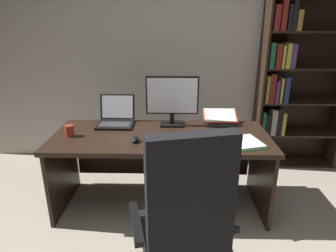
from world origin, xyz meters
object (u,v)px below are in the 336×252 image
bookshelf (291,84)px  keyboard (172,141)px  monitor (172,101)px  computer_mouse (135,139)px  laptop (116,119)px  reading_stand_with_book (220,117)px  notepad (197,136)px  office_chair (185,231)px  desk (161,150)px  coffee_mug (70,131)px  open_binder (232,144)px  pen (199,135)px

bookshelf → keyboard: bearing=-141.1°
monitor → computer_mouse: size_ratio=4.70×
laptop → keyboard: 0.69m
reading_stand_with_book → notepad: 0.43m
keyboard → reading_stand_with_book: (0.46, 0.47, 0.05)m
bookshelf → office_chair: bearing=-123.7°
bookshelf → desk: bearing=-149.6°
desk → coffee_mug: 0.82m
desk → notepad: 0.38m
monitor → reading_stand_with_book: bearing=6.5°
laptop → notepad: size_ratio=1.59×
open_binder → laptop: bearing=139.3°
bookshelf → open_binder: 1.43m
monitor → open_binder: 0.71m
pen → monitor: bearing=128.4°
bookshelf → office_chair: (-1.24, -1.86, -0.50)m
desk → laptop: 0.54m
office_chair → keyboard: bearing=83.5°
keyboard → desk: bearing=112.0°
laptop → reading_stand_with_book: laptop is taller
bookshelf → open_binder: bearing=-127.0°
bookshelf → office_chair: bookshelf is taller
reading_stand_with_book → coffee_mug: 1.39m
monitor → keyboard: (0.00, -0.42, -0.22)m
bookshelf → coffee_mug: size_ratio=19.67×
keyboard → coffee_mug: bearing=172.7°
coffee_mug → desk: bearing=9.2°
laptop → computer_mouse: bearing=-61.0°
keyboard → coffee_mug: coffee_mug is taller
open_binder → pen: (-0.24, 0.17, 0.00)m
notepad → pen: bearing=0.0°
desk → office_chair: (0.18, -1.02, -0.05)m
bookshelf → monitor: bearing=-153.8°
laptop → computer_mouse: laptop is taller
monitor → notepad: monitor is taller
computer_mouse → laptop: bearing=119.0°
notepad → pen: pen is taller
desk → office_chair: bearing=-79.8°
desk → office_chair: 1.04m
reading_stand_with_book → coffee_mug: size_ratio=3.26×
desk → computer_mouse: bearing=-130.6°
bookshelf → coffee_mug: (-2.21, -0.96, -0.21)m
desk → computer_mouse: computer_mouse is taller
keyboard → coffee_mug: (-0.88, 0.11, 0.04)m
office_chair → pen: office_chair is taller
office_chair → pen: (0.15, 0.91, 0.25)m
computer_mouse → coffee_mug: bearing=169.0°
monitor → laptop: size_ratio=1.46×
monitor → coffee_mug: 0.95m
office_chair → reading_stand_with_book: office_chair is taller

